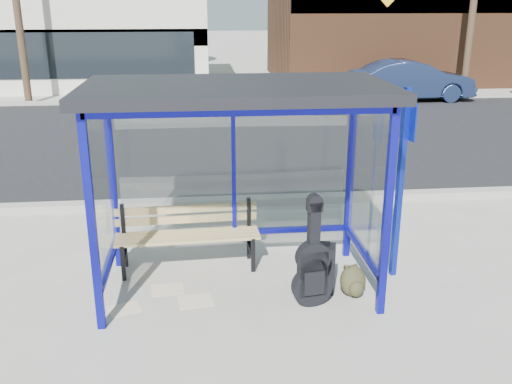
{
  "coord_description": "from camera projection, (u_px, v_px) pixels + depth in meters",
  "views": [
    {
      "loc": [
        -0.42,
        -6.11,
        3.27
      ],
      "look_at": [
        0.23,
        0.2,
        1.13
      ],
      "focal_mm": 40.0,
      "sensor_mm": 36.0,
      "label": 1
    }
  ],
  "objects": [
    {
      "name": "ground",
      "position": [
        239.0,
        287.0,
        6.84
      ],
      "size": [
        120.0,
        120.0,
        0.0
      ],
      "primitive_type": "plane",
      "color": "#B2ADA0",
      "rests_on": "ground"
    },
    {
      "name": "curb_near",
      "position": [
        226.0,
        201.0,
        9.55
      ],
      "size": [
        60.0,
        0.25,
        0.12
      ],
      "primitive_type": "cube",
      "color": "gray",
      "rests_on": "ground"
    },
    {
      "name": "street_asphalt",
      "position": [
        216.0,
        136.0,
        14.38
      ],
      "size": [
        60.0,
        10.0,
        0.0
      ],
      "primitive_type": "cube",
      "color": "black",
      "rests_on": "ground"
    },
    {
      "name": "curb_far",
      "position": [
        211.0,
        100.0,
        19.17
      ],
      "size": [
        60.0,
        0.25,
        0.12
      ],
      "primitive_type": "cube",
      "color": "gray",
      "rests_on": "ground"
    },
    {
      "name": "far_sidewalk",
      "position": [
        209.0,
        93.0,
        20.98
      ],
      "size": [
        60.0,
        4.0,
        0.01
      ],
      "primitive_type": "cube",
      "color": "#B2ADA0",
      "rests_on": "ground"
    },
    {
      "name": "bus_shelter",
      "position": [
        237.0,
        115.0,
        6.24
      ],
      "size": [
        3.3,
        1.8,
        2.42
      ],
      "color": "#0D0E96",
      "rests_on": "ground"
    },
    {
      "name": "storefront_brown",
      "position": [
        395.0,
        2.0,
        24.02
      ],
      "size": [
        10.0,
        7.08,
        6.4
      ],
      "color": "#59331E",
      "rests_on": "ground"
    },
    {
      "name": "bench",
      "position": [
        188.0,
        232.0,
        7.21
      ],
      "size": [
        1.82,
        0.52,
        0.85
      ],
      "rotation": [
        0.0,
        0.0,
        0.05
      ],
      "color": "black",
      "rests_on": "ground"
    },
    {
      "name": "guitar_bag",
      "position": [
        312.0,
        268.0,
        6.3
      ],
      "size": [
        0.47,
        0.2,
        1.24
      ],
      "rotation": [
        0.0,
        0.0,
        0.15
      ],
      "color": "black",
      "rests_on": "ground"
    },
    {
      "name": "suitcase",
      "position": [
        319.0,
        268.0,
        6.65
      ],
      "size": [
        0.41,
        0.31,
        0.63
      ],
      "rotation": [
        0.0,
        0.0,
        -0.24
      ],
      "color": "black",
      "rests_on": "ground"
    },
    {
      "name": "backpack",
      "position": [
        353.0,
        282.0,
        6.58
      ],
      "size": [
        0.33,
        0.31,
        0.37
      ],
      "rotation": [
        0.0,
        0.0,
        0.13
      ],
      "color": "#2F2E1A",
      "rests_on": "ground"
    },
    {
      "name": "sign_post",
      "position": [
        401.0,
        174.0,
        6.73
      ],
      "size": [
        0.13,
        0.29,
        2.34
      ],
      "rotation": [
        0.0,
        0.0,
        0.24
      ],
      "color": "#0D1F97",
      "rests_on": "ground"
    },
    {
      "name": "newspaper_a",
      "position": [
        125.0,
        309.0,
        6.34
      ],
      "size": [
        0.41,
        0.36,
        0.01
      ],
      "primitive_type": "cube",
      "rotation": [
        0.0,
        0.0,
        0.34
      ],
      "color": "white",
      "rests_on": "ground"
    },
    {
      "name": "newspaper_b",
      "position": [
        196.0,
        301.0,
        6.51
      ],
      "size": [
        0.44,
        0.37,
        0.01
      ],
      "primitive_type": "cube",
      "rotation": [
        0.0,
        0.0,
        0.16
      ],
      "color": "white",
      "rests_on": "ground"
    },
    {
      "name": "newspaper_c",
      "position": [
        168.0,
        290.0,
        6.76
      ],
      "size": [
        0.4,
        0.33,
        0.01
      ],
      "primitive_type": "cube",
      "rotation": [
        0.0,
        0.0,
        0.09
      ],
      "color": "white",
      "rests_on": "ground"
    },
    {
      "name": "parked_car",
      "position": [
        411.0,
        80.0,
        19.32
      ],
      "size": [
        4.12,
        1.47,
        1.35
      ],
      "primitive_type": "imported",
      "rotation": [
        0.0,
        0.0,
        1.58
      ],
      "color": "#1A2648",
      "rests_on": "ground"
    }
  ]
}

